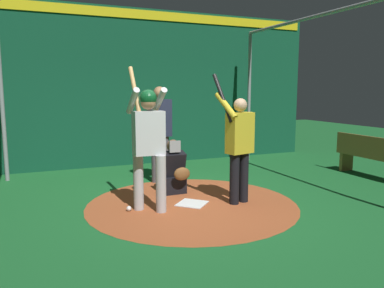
{
  "coord_description": "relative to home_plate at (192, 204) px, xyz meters",
  "views": [
    {
      "loc": [
        5.23,
        -2.22,
        1.78
      ],
      "look_at": [
        0.0,
        0.0,
        0.95
      ],
      "focal_mm": 35.33,
      "sensor_mm": 36.0,
      "label": 1
    }
  ],
  "objects": [
    {
      "name": "ground_plane",
      "position": [
        0.0,
        0.0,
        -0.01
      ],
      "size": [
        25.32,
        25.32,
        0.0
      ],
      "primitive_type": "plane",
      "color": "#195B28"
    },
    {
      "name": "dirt_circle",
      "position": [
        0.0,
        0.0,
        -0.01
      ],
      "size": [
        3.26,
        3.26,
        0.01
      ],
      "primitive_type": "cylinder",
      "color": "#9E4C28",
      "rests_on": "ground"
    },
    {
      "name": "home_plate",
      "position": [
        0.0,
        0.0,
        0.0
      ],
      "size": [
        0.59,
        0.59,
        0.01
      ],
      "primitive_type": "cube",
      "rotation": [
        0.0,
        0.0,
        0.79
      ],
      "color": "white",
      "rests_on": "dirt_circle"
    },
    {
      "name": "batter",
      "position": [
        0.03,
        -0.7,
        1.07
      ],
      "size": [
        0.68,
        0.49,
        2.12
      ],
      "color": "#B3B3B7",
      "rests_on": "ground"
    },
    {
      "name": "catcher",
      "position": [
        -0.73,
        -0.04,
        0.35
      ],
      "size": [
        0.58,
        0.4,
        0.93
      ],
      "color": "black",
      "rests_on": "ground"
    },
    {
      "name": "umpire",
      "position": [
        -1.58,
        0.01,
        1.02
      ],
      "size": [
        0.23,
        0.49,
        1.83
      ],
      "color": "#4C4C51",
      "rests_on": "ground"
    },
    {
      "name": "visitor",
      "position": [
        0.2,
        0.7,
        0.94
      ],
      "size": [
        0.55,
        0.56,
        2.01
      ],
      "rotation": [
        0.0,
        0.0,
        0.24
      ],
      "color": "black",
      "rests_on": "ground"
    },
    {
      "name": "back_wall",
      "position": [
        -3.54,
        0.0,
        1.81
      ],
      "size": [
        0.23,
        9.32,
        3.61
      ],
      "color": "#0F472D",
      "rests_on": "ground"
    },
    {
      "name": "cage_frame",
      "position": [
        0.0,
        0.0,
        2.19
      ],
      "size": [
        5.77,
        5.55,
        3.15
      ],
      "color": "gray",
      "rests_on": "ground"
    },
    {
      "name": "bench",
      "position": [
        -0.2,
        4.05,
        0.43
      ],
      "size": [
        1.76,
        0.36,
        0.85
      ],
      "color": "olive",
      "rests_on": "ground"
    },
    {
      "name": "baseball_0",
      "position": [
        -0.04,
        -0.99,
        0.03
      ],
      "size": [
        0.07,
        0.07,
        0.07
      ],
      "primitive_type": "sphere",
      "color": "white",
      "rests_on": "dirt_circle"
    }
  ]
}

